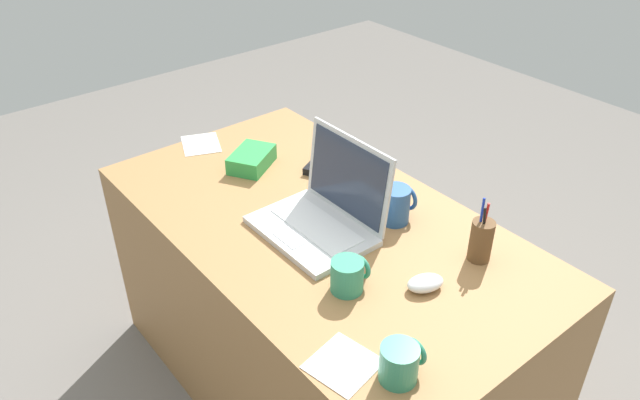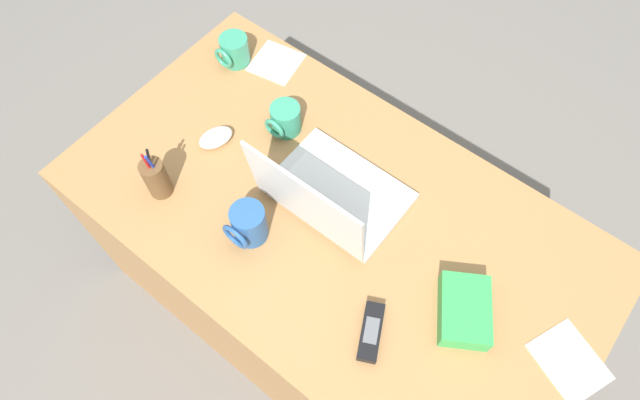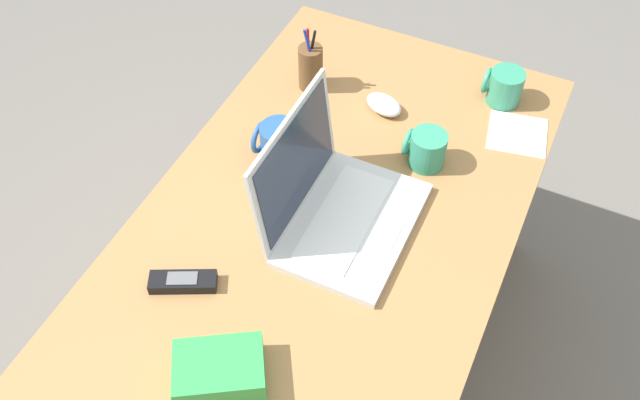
{
  "view_description": "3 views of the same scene",
  "coord_description": "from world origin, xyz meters",
  "px_view_note": "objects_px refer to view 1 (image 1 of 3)",
  "views": [
    {
      "loc": [
        1.14,
        -0.92,
        1.73
      ],
      "look_at": [
        0.02,
        -0.02,
        0.79
      ],
      "focal_mm": 34.67,
      "sensor_mm": 36.0,
      "label": 1
    },
    {
      "loc": [
        -0.37,
        0.52,
        1.93
      ],
      "look_at": [
        0.03,
        0.02,
        0.78
      ],
      "focal_mm": 30.61,
      "sensor_mm": 36.0,
      "label": 2
    },
    {
      "loc": [
        -0.84,
        -0.39,
        1.9
      ],
      "look_at": [
        -0.01,
        -0.0,
        0.81
      ],
      "focal_mm": 39.92,
      "sensor_mm": 36.0,
      "label": 3
    }
  ],
  "objects_px": {
    "cordless_phone": "(317,164)",
    "laptop": "(323,212)",
    "computer_mouse": "(425,283)",
    "coffee_mug_tall": "(400,363)",
    "coffee_mug_spare": "(348,275)",
    "pen_holder": "(481,240)",
    "snack_bag": "(252,159)",
    "coffee_mug_white": "(396,204)"
  },
  "relations": [
    {
      "from": "snack_bag",
      "to": "cordless_phone",
      "type": "bearing_deg",
      "value": 50.06
    },
    {
      "from": "pen_holder",
      "to": "coffee_mug_white",
      "type": "bearing_deg",
      "value": -170.0
    },
    {
      "from": "laptop",
      "to": "computer_mouse",
      "type": "distance_m",
      "value": 0.36
    },
    {
      "from": "coffee_mug_tall",
      "to": "cordless_phone",
      "type": "xyz_separation_m",
      "value": [
        -0.8,
        0.42,
        -0.03
      ]
    },
    {
      "from": "coffee_mug_spare",
      "to": "snack_bag",
      "type": "bearing_deg",
      "value": 166.91
    },
    {
      "from": "coffee_mug_spare",
      "to": "cordless_phone",
      "type": "xyz_separation_m",
      "value": [
        -0.52,
        0.32,
        -0.03
      ]
    },
    {
      "from": "laptop",
      "to": "cordless_phone",
      "type": "bearing_deg",
      "value": 144.11
    },
    {
      "from": "laptop",
      "to": "pen_holder",
      "type": "bearing_deg",
      "value": 32.18
    },
    {
      "from": "coffee_mug_tall",
      "to": "coffee_mug_white",
      "type": "bearing_deg",
      "value": 136.07
    },
    {
      "from": "coffee_mug_spare",
      "to": "pen_holder",
      "type": "bearing_deg",
      "value": 70.02
    },
    {
      "from": "cordless_phone",
      "to": "laptop",
      "type": "bearing_deg",
      "value": -35.89
    },
    {
      "from": "snack_bag",
      "to": "coffee_mug_tall",
      "type": "bearing_deg",
      "value": -15.13
    },
    {
      "from": "coffee_mug_white",
      "to": "snack_bag",
      "type": "bearing_deg",
      "value": -163.97
    },
    {
      "from": "coffee_mug_tall",
      "to": "cordless_phone",
      "type": "distance_m",
      "value": 0.9
    },
    {
      "from": "coffee_mug_spare",
      "to": "pen_holder",
      "type": "relative_size",
      "value": 0.52
    },
    {
      "from": "laptop",
      "to": "snack_bag",
      "type": "xyz_separation_m",
      "value": [
        -0.42,
        0.04,
        -0.02
      ]
    },
    {
      "from": "computer_mouse",
      "to": "snack_bag",
      "type": "distance_m",
      "value": 0.78
    },
    {
      "from": "pen_holder",
      "to": "laptop",
      "type": "bearing_deg",
      "value": -147.82
    },
    {
      "from": "cordless_phone",
      "to": "pen_holder",
      "type": "relative_size",
      "value": 0.77
    },
    {
      "from": "computer_mouse",
      "to": "coffee_mug_tall",
      "type": "xyz_separation_m",
      "value": [
        0.16,
        -0.25,
        0.03
      ]
    },
    {
      "from": "coffee_mug_white",
      "to": "coffee_mug_tall",
      "type": "height_order",
      "value": "coffee_mug_white"
    },
    {
      "from": "cordless_phone",
      "to": "snack_bag",
      "type": "bearing_deg",
      "value": -129.94
    },
    {
      "from": "laptop",
      "to": "snack_bag",
      "type": "bearing_deg",
      "value": 175.2
    },
    {
      "from": "cordless_phone",
      "to": "snack_bag",
      "type": "xyz_separation_m",
      "value": [
        -0.14,
        -0.17,
        0.02
      ]
    },
    {
      "from": "coffee_mug_tall",
      "to": "laptop",
      "type": "bearing_deg",
      "value": 157.21
    },
    {
      "from": "laptop",
      "to": "coffee_mug_spare",
      "type": "xyz_separation_m",
      "value": [
        0.24,
        -0.12,
        -0.01
      ]
    },
    {
      "from": "coffee_mug_tall",
      "to": "snack_bag",
      "type": "xyz_separation_m",
      "value": [
        -0.94,
        0.25,
        -0.02
      ]
    },
    {
      "from": "pen_holder",
      "to": "snack_bag",
      "type": "distance_m",
      "value": 0.81
    },
    {
      "from": "coffee_mug_white",
      "to": "cordless_phone",
      "type": "xyz_separation_m",
      "value": [
        -0.38,
        0.02,
        -0.04
      ]
    },
    {
      "from": "coffee_mug_tall",
      "to": "coffee_mug_spare",
      "type": "height_order",
      "value": "same"
    },
    {
      "from": "coffee_mug_white",
      "to": "coffee_mug_tall",
      "type": "xyz_separation_m",
      "value": [
        0.42,
        -0.4,
        -0.01
      ]
    },
    {
      "from": "computer_mouse",
      "to": "cordless_phone",
      "type": "height_order",
      "value": "computer_mouse"
    },
    {
      "from": "computer_mouse",
      "to": "coffee_mug_white",
      "type": "xyz_separation_m",
      "value": [
        -0.26,
        0.15,
        0.04
      ]
    },
    {
      "from": "laptop",
      "to": "coffee_mug_tall",
      "type": "xyz_separation_m",
      "value": [
        0.52,
        -0.22,
        -0.01
      ]
    },
    {
      "from": "computer_mouse",
      "to": "pen_holder",
      "type": "distance_m",
      "value": 0.2
    },
    {
      "from": "cordless_phone",
      "to": "pen_holder",
      "type": "bearing_deg",
      "value": 2.64
    },
    {
      "from": "laptop",
      "to": "computer_mouse",
      "type": "bearing_deg",
      "value": 4.95
    },
    {
      "from": "coffee_mug_tall",
      "to": "pen_holder",
      "type": "distance_m",
      "value": 0.48
    },
    {
      "from": "coffee_mug_spare",
      "to": "pen_holder",
      "type": "xyz_separation_m",
      "value": [
        0.13,
        0.35,
        0.02
      ]
    },
    {
      "from": "coffee_mug_white",
      "to": "coffee_mug_spare",
      "type": "relative_size",
      "value": 1.15
    },
    {
      "from": "snack_bag",
      "to": "computer_mouse",
      "type": "bearing_deg",
      "value": -0.28
    },
    {
      "from": "computer_mouse",
      "to": "cordless_phone",
      "type": "bearing_deg",
      "value": -176.14
    }
  ]
}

